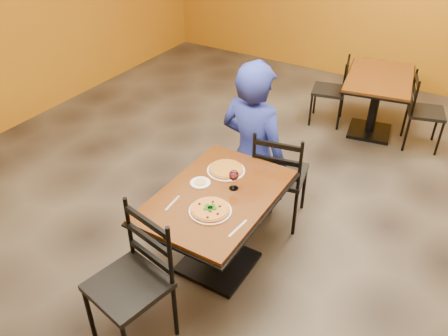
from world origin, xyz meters
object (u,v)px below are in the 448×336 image
Objects in this scene: table_main at (217,214)px; diner at (254,137)px; chair_second_right at (426,112)px; chair_main_far at (280,174)px; side_plate at (200,183)px; wine_glass at (234,179)px; pizza_main at (210,209)px; plate_main at (210,211)px; chair_second_left at (329,91)px; plate_far at (226,171)px; table_second at (377,92)px; pizza_far at (226,169)px; chair_main_near at (128,287)px.

table_main is 0.95m from diner.
chair_second_right is 0.59× the size of diner.
chair_main_far is at bearing 79.83° from table_main.
side_plate is 0.89× the size of wine_glass.
table_main is 0.32m from wine_glass.
plate_main is at bearing 0.00° from pizza_main.
diner is at bearing 107.17° from wine_glass.
chair_second_left is 2.86m from side_plate.
wine_glass is at bearing 114.18° from diner.
diner is 1.15m from pizza_main.
diner reaches higher than plate_far.
side_plate is at bearing 55.72° from chair_main_far.
plate_far is at bearing 108.45° from plate_main.
diner reaches higher than wine_glass.
diner reaches higher than side_plate.
chair_second_right is at bearing 72.71° from pizza_main.
table_main and table_second have the same top height.
plate_far is (-0.10, 0.30, 0.20)m from table_main.
chair_second_right is at bearing 77.19° from chair_second_left.
pizza_far is at bearing 134.89° from wine_glass.
diner is (-0.18, 0.92, 0.18)m from table_main.
chair_main_near is (-0.58, -3.78, -0.04)m from table_second.
chair_main_far is 0.42m from diner.
plate_far is at bearing -101.82° from table_second.
table_main is at bearing -71.28° from plate_far.
chair_second_left is 3.11m from plate_main.
chair_main_far is 0.66m from pizza_far.
chair_second_right is (1.03, 2.89, -0.12)m from table_main.
chair_second_right is at bearing 66.49° from plate_far.
chair_second_left is at bearing 93.87° from plate_main.
chair_main_near is at bearing -106.70° from pizza_main.
wine_glass reaches higher than chair_second_right.
chair_second_left is (-0.14, 2.89, -0.12)m from table_main.
plate_far is at bearing 99.52° from chair_main_near.
table_second is at bearing 83.05° from plate_main.
chair_main_far is at bearing 65.13° from plate_far.
table_second is at bearing -109.36° from chair_main_far.
chair_second_left is 2.80m from wine_glass.
chair_main_near is at bearing -92.03° from plate_far.
table_second is 2.07m from diner.
chair_main_near is at bearing -106.70° from plate_main.
pizza_far is at bearing 140.86° from chair_second_right.
chair_second_right is at bearing 84.37° from chair_main_near.
chair_main_near is at bearing -98.78° from table_second.
wine_glass reaches higher than table_main.
diner is 8.19× the size of wine_glass.
table_main is at bearing 108.05° from pizza_main.
table_second is at bearing 77.19° from chair_second_left.
chair_second_right is at bearing 66.49° from pizza_far.
plate_far is (0.08, -0.62, 0.02)m from diner.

